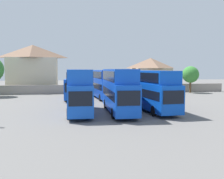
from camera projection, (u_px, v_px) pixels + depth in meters
name	position (u px, v px, depth m)	size (l,w,h in m)	color
ground	(98.00, 96.00, 47.75)	(140.00, 140.00, 0.00)	#605E5B
depot_boundary_wall	(95.00, 89.00, 53.32)	(56.00, 0.50, 1.80)	gray
bus_1	(78.00, 89.00, 29.03)	(2.61, 10.60, 4.87)	blue
bus_2	(119.00, 88.00, 29.68)	(2.83, 11.72, 4.92)	blue
bus_3	(152.00, 88.00, 30.97)	(3.26, 11.25, 4.74)	blue
bus_4	(74.00, 87.00, 42.93)	(3.25, 10.26, 3.39)	blue
bus_5	(103.00, 82.00, 43.80)	(3.30, 11.38, 4.77)	blue
bus_6	(125.00, 86.00, 44.27)	(3.23, 11.16, 3.51)	blue
house_terrace_left	(33.00, 68.00, 57.02)	(10.79, 6.97, 10.16)	beige
house_terrace_centre	(151.00, 74.00, 60.83)	(8.34, 7.87, 7.51)	tan
tree_left_of_lot	(191.00, 75.00, 54.42)	(3.44, 3.44, 5.53)	brown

